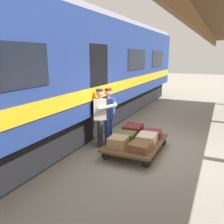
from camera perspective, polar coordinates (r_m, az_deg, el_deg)
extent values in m
plane|color=gray|center=(7.06, 11.00, -8.85)|extent=(60.00, 60.00, 0.00)
cube|color=brown|center=(6.43, 20.50, 18.03)|extent=(0.08, 16.61, 0.30)
cube|color=navy|center=(8.02, -12.75, 10.99)|extent=(3.00, 19.36, 2.90)
cube|color=black|center=(8.31, -12.08, -2.20)|extent=(2.55, 18.39, 0.90)
cube|color=#99999E|center=(8.12, -13.36, 21.98)|extent=(2.76, 18.97, 0.20)
cube|color=gold|center=(7.28, -2.91, 4.76)|extent=(0.03, 18.97, 0.36)
cube|color=black|center=(13.57, 10.76, 12.35)|extent=(0.02, 2.13, 0.84)
cube|color=black|center=(10.32, 6.00, 12.25)|extent=(0.02, 2.13, 0.84)
cube|color=black|center=(4.49, -23.84, 9.85)|extent=(0.02, 2.13, 0.84)
cube|color=black|center=(7.26, -3.37, 7.91)|extent=(0.12, 1.10, 2.00)
cube|color=brown|center=(6.75, 5.75, -7.18)|extent=(1.34, 2.02, 0.07)
cylinder|color=black|center=(5.95, 8.08, -11.81)|extent=(0.24, 0.05, 0.24)
cylinder|color=black|center=(6.30, -1.43, -10.18)|extent=(0.24, 0.05, 0.24)
cylinder|color=black|center=(7.40, 11.75, -6.82)|extent=(0.24, 0.05, 0.24)
cylinder|color=black|center=(7.68, 3.93, -5.78)|extent=(0.24, 0.05, 0.24)
cube|color=beige|center=(6.61, 8.26, -6.25)|extent=(0.50, 0.63, 0.24)
cube|color=maroon|center=(7.12, 9.55, -5.08)|extent=(0.57, 0.55, 0.19)
cube|color=tan|center=(6.30, 1.50, -7.05)|extent=(0.48, 0.50, 0.25)
cube|color=maroon|center=(7.28, 4.98, -4.16)|extent=(0.54, 0.64, 0.28)
cube|color=brown|center=(6.79, 3.37, -5.69)|extent=(0.51, 0.48, 0.22)
cube|color=brown|center=(6.12, 6.74, -8.10)|extent=(0.54, 0.59, 0.19)
cylinder|color=navy|center=(7.32, -0.58, -4.36)|extent=(0.16, 0.16, 0.82)
cylinder|color=navy|center=(7.14, -1.12, -4.82)|extent=(0.16, 0.16, 0.82)
cube|color=navy|center=(7.04, -0.87, 0.91)|extent=(0.38, 0.25, 0.60)
cylinder|color=tan|center=(6.98, -0.88, 3.56)|extent=(0.09, 0.09, 0.06)
sphere|color=tan|center=(6.95, -0.88, 4.70)|extent=(0.22, 0.22, 0.22)
cylinder|color=#A51919|center=(6.94, -0.88, 5.37)|extent=(0.21, 0.21, 0.06)
cylinder|color=navy|center=(7.24, -2.07, 2.07)|extent=(0.54, 0.15, 0.21)
cylinder|color=navy|center=(6.95, -3.03, 1.58)|extent=(0.54, 0.15, 0.21)
cylinder|color=#332D28|center=(7.01, -2.80, -5.19)|extent=(0.16, 0.16, 0.82)
cylinder|color=#332D28|center=(7.20, -2.85, -4.69)|extent=(0.16, 0.16, 0.82)
cube|color=silver|center=(6.91, -2.89, 0.66)|extent=(0.42, 0.37, 0.60)
cylinder|color=tan|center=(6.85, -2.92, 3.36)|extent=(0.09, 0.09, 0.06)
sphere|color=tan|center=(6.82, -2.93, 4.51)|extent=(0.22, 0.22, 0.22)
cylinder|color=#332D28|center=(6.81, -2.94, 5.20)|extent=(0.21, 0.21, 0.06)
cylinder|color=silver|center=(6.74, -0.99, 1.23)|extent=(0.51, 0.35, 0.21)
cylinder|color=silver|center=(7.06, -1.15, 1.77)|extent=(0.51, 0.35, 0.21)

